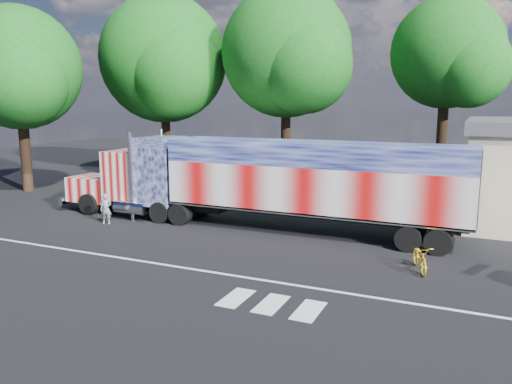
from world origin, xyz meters
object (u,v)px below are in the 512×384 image
at_px(semi_truck, 260,180).
at_px(tree_n_mid, 288,53).
at_px(tree_w_a, 19,69).
at_px(tree_nw_a, 165,60).
at_px(woman, 106,209).
at_px(bicycle, 420,257).
at_px(coach_bus, 220,166).
at_px(tree_ne_a, 449,54).

relative_size(semi_truck, tree_n_mid, 1.50).
relative_size(tree_w_a, tree_nw_a, 0.85).
bearing_deg(woman, bicycle, -26.59).
relative_size(coach_bus, tree_ne_a, 0.93).
height_order(semi_truck, tree_ne_a, tree_ne_a).
distance_m(semi_truck, coach_bus, 9.90).
relative_size(coach_bus, tree_n_mid, 0.85).
xyz_separation_m(semi_truck, tree_n_mid, (-3.55, 13.09, 7.21)).
bearing_deg(tree_w_a, tree_nw_a, 63.03).
relative_size(tree_ne_a, tree_n_mid, 0.91).
bearing_deg(tree_w_a, tree_ne_a, 25.31).
bearing_deg(semi_truck, woman, -161.70).
bearing_deg(tree_nw_a, bicycle, -36.36).
distance_m(coach_bus, bicycle, 18.01).
bearing_deg(bicycle, tree_n_mid, 105.50).
bearing_deg(tree_nw_a, tree_n_mid, 3.28).
xyz_separation_m(semi_truck, bicycle, (7.87, -3.43, -1.87)).
height_order(coach_bus, woman, coach_bus).
bearing_deg(woman, tree_ne_a, 27.08).
relative_size(tree_w_a, tree_n_mid, 0.86).
relative_size(bicycle, tree_nw_a, 0.13).
distance_m(tree_w_a, tree_nw_a, 10.96).
height_order(tree_w_a, tree_nw_a, tree_nw_a).
bearing_deg(coach_bus, tree_w_a, -158.72).
bearing_deg(tree_w_a, semi_truck, -8.47).
distance_m(tree_nw_a, tree_n_mid, 10.24).
bearing_deg(tree_nw_a, tree_ne_a, 6.94).
distance_m(bicycle, tree_w_a, 28.38).
relative_size(coach_bus, tree_w_a, 0.99).
bearing_deg(tree_ne_a, semi_truck, -115.66).
relative_size(tree_nw_a, tree_n_mid, 1.01).
bearing_deg(tree_w_a, bicycle, -13.16).
xyz_separation_m(tree_w_a, tree_n_mid, (15.16, 10.30, 1.32)).
relative_size(woman, tree_w_a, 0.12).
height_order(tree_nw_a, tree_n_mid, tree_nw_a).
bearing_deg(tree_nw_a, coach_bus, -33.10).
height_order(bicycle, tree_nw_a, tree_nw_a).
distance_m(semi_truck, tree_ne_a, 18.08).
relative_size(semi_truck, woman, 13.99).
bearing_deg(woman, tree_n_mid, 52.97).
distance_m(woman, tree_ne_a, 24.39).
bearing_deg(tree_n_mid, coach_bus, -116.67).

